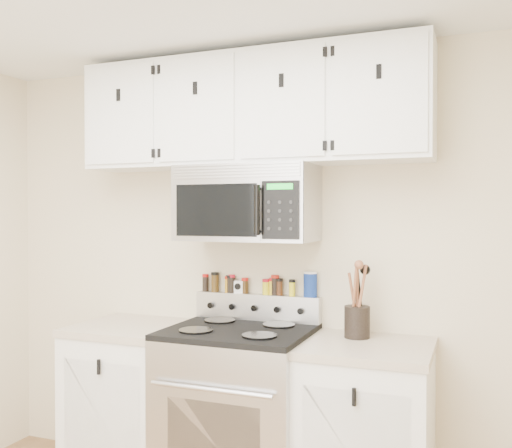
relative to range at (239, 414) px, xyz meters
The scene contains 20 objects.
back_wall 0.83m from the range, 90.00° to the left, with size 3.50×0.01×2.50m, color beige.
range is the anchor object (origin of this frame).
base_cabinet_left 0.69m from the range, behind, with size 0.64×0.62×0.92m.
base_cabinet_right 0.69m from the range, ahead, with size 0.64×0.62×0.92m.
microwave 1.15m from the range, 89.77° to the left, with size 0.76×0.44×0.42m.
upper_cabinets 1.67m from the range, 90.00° to the left, with size 2.00×0.35×0.62m.
utensil_crock 0.83m from the range, 12.91° to the left, with size 0.13×0.13×0.39m.
kitchen_timer 0.72m from the range, 112.12° to the left, with size 0.06×0.05×0.07m, color white.
salt_canister 0.81m from the range, 41.33° to the left, with size 0.08×0.08×0.14m.
spice_jar_0 0.80m from the range, 140.23° to the left, with size 0.04×0.04×0.10m.
spice_jar_1 0.78m from the range, 134.21° to the left, with size 0.05×0.05×0.12m.
spice_jar_2 0.74m from the range, 123.50° to the left, with size 0.04×0.04×0.10m.
spice_jar_3 0.74m from the range, 122.37° to the left, with size 0.05×0.05×0.10m.
spice_jar_4 0.74m from the range, 120.21° to the left, with size 0.04×0.04×0.11m.
spice_jar_5 0.72m from the range, 105.74° to the left, with size 0.04×0.04×0.09m.
spice_jar_6 0.72m from the range, 79.22° to the left, with size 0.04×0.04×0.09m.
spice_jar_7 0.73m from the range, 72.24° to the left, with size 0.04×0.04×0.10m.
spice_jar_8 0.74m from the range, 68.79° to the left, with size 0.05×0.05×0.12m.
spice_jar_9 0.73m from the range, 64.19° to the left, with size 0.04×0.04×0.10m.
spice_jar_10 0.75m from the range, 52.94° to the left, with size 0.04×0.04×0.09m.
Camera 1 is at (1.20, -1.40, 1.57)m, focal length 40.00 mm.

